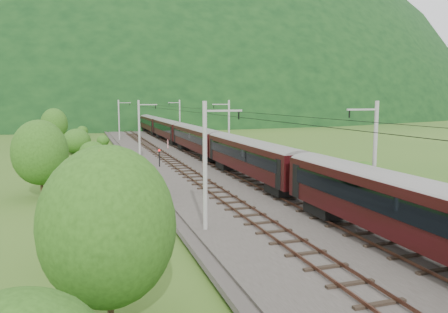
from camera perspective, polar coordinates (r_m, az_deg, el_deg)
name	(u,v)px	position (r m, az deg, el deg)	size (l,w,h in m)	color
ground	(294,225)	(30.09, 9.14, -8.82)	(600.00, 600.00, 0.00)	#2B4E18
railbed	(242,193)	(38.93, 2.39, -4.75)	(14.00, 220.00, 0.30)	#38332D
track_left	(216,192)	(38.12, -1.00, -4.67)	(2.40, 220.00, 0.27)	#543124
track_right	(267,189)	(39.77, 5.65, -4.19)	(2.40, 220.00, 0.27)	#543124
catenary_left	(140,129)	(58.21, -10.94, 3.51)	(2.54, 192.28, 8.00)	gray
catenary_right	(228,127)	(60.95, 0.58, 3.82)	(2.54, 192.28, 8.00)	gray
overhead_wires	(243,114)	(38.06, 2.45, 5.53)	(4.83, 198.00, 0.03)	black
mountain_main	(103,113)	(286.06, -15.47, 5.54)	(504.00, 360.00, 244.00)	black
train	(197,135)	(62.80, -3.51, 2.84)	(2.78, 154.79, 4.82)	black
hazard_post_near	(203,163)	(50.95, -2.71, -0.79)	(0.16, 0.16, 1.54)	red
hazard_post_far	(168,144)	(73.01, -7.35, 1.65)	(0.16, 0.16, 1.49)	red
signal	(159,157)	(53.20, -8.44, 0.00)	(0.23, 0.23, 2.10)	black
vegetation_left	(74,159)	(42.95, -19.00, -0.31)	(13.12, 143.04, 6.90)	#214712
vegetation_right	(415,191)	(37.45, 23.73, -4.14)	(5.89, 102.59, 3.16)	#214712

